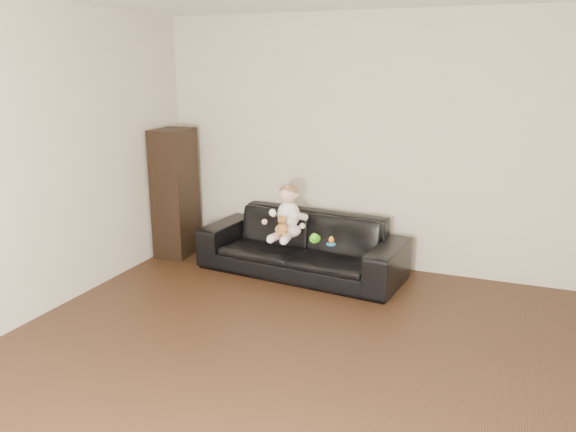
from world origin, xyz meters
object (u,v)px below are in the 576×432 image
at_px(sofa, 302,244).
at_px(baby, 287,215).
at_px(toy_green, 315,239).
at_px(toy_blue_disc, 331,244).
at_px(teddy_bear, 282,226).
at_px(cabinet, 175,193).
at_px(toy_rattle, 331,240).

xyz_separation_m(sofa, baby, (-0.11, -0.12, 0.33)).
xyz_separation_m(sofa, toy_green, (0.21, -0.19, 0.14)).
xyz_separation_m(baby, toy_blue_disc, (0.48, -0.07, -0.23)).
bearing_deg(teddy_bear, toy_blue_disc, 0.47).
height_order(sofa, teddy_bear, teddy_bear).
xyz_separation_m(cabinet, toy_blue_disc, (1.89, -0.24, -0.30)).
bearing_deg(cabinet, toy_blue_disc, -10.86).
distance_m(baby, toy_blue_disc, 0.54).
xyz_separation_m(toy_green, toy_rattle, (0.15, 0.06, -0.02)).
bearing_deg(baby, toy_blue_disc, -7.76).
relative_size(sofa, toy_blue_disc, 22.64).
relative_size(sofa, cabinet, 1.47).
bearing_deg(cabinet, baby, -10.62).
xyz_separation_m(cabinet, teddy_bear, (1.43, -0.34, -0.14)).
xyz_separation_m(teddy_bear, toy_blue_disc, (0.47, 0.10, -0.16)).
height_order(cabinet, toy_rattle, cabinet).
height_order(cabinet, toy_green, cabinet).
bearing_deg(cabinet, toy_green, -11.82).
relative_size(cabinet, teddy_bear, 7.19).
height_order(baby, toy_rattle, baby).
bearing_deg(teddy_bear, toy_rattle, 6.82).
distance_m(sofa, toy_rattle, 0.40).
distance_m(toy_rattle, toy_blue_disc, 0.06).
height_order(teddy_bear, toy_blue_disc, teddy_bear).
bearing_deg(toy_green, baby, 166.51).
relative_size(cabinet, baby, 2.63).
bearing_deg(toy_green, cabinet, 171.78).
bearing_deg(sofa, toy_blue_disc, -20.07).
height_order(cabinet, teddy_bear, cabinet).
height_order(toy_green, toy_blue_disc, toy_green).
distance_m(teddy_bear, toy_rattle, 0.50).
bearing_deg(toy_rattle, baby, 178.08).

